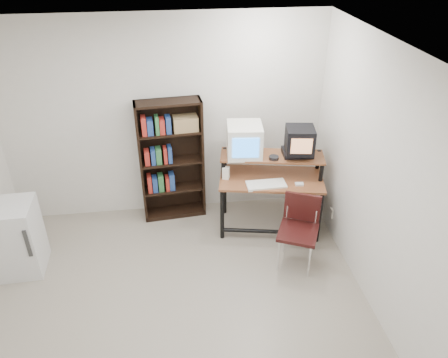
{
  "coord_description": "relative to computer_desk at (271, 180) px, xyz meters",
  "views": [
    {
      "loc": [
        0.06,
        -3.1,
        3.47
      ],
      "look_at": [
        0.62,
        1.1,
        0.93
      ],
      "focal_mm": 35.0,
      "sensor_mm": 36.0,
      "label": 1
    }
  ],
  "objects": [
    {
      "name": "keyboard",
      "position": [
        -0.11,
        -0.18,
        0.04
      ],
      "size": [
        0.47,
        0.22,
        0.03
      ],
      "primitive_type": "cube",
      "rotation": [
        0.0,
        0.0,
        0.02
      ],
      "color": "white",
      "rests_on": "computer_desk"
    },
    {
      "name": "computer_desk",
      "position": [
        0.0,
        0.0,
        0.0
      ],
      "size": [
        1.36,
        0.86,
        0.98
      ],
      "rotation": [
        0.0,
        0.0,
        -0.19
      ],
      "color": "brown",
      "rests_on": "floor"
    },
    {
      "name": "bookshelf",
      "position": [
        -1.21,
        0.45,
        0.14
      ],
      "size": [
        0.83,
        0.34,
        1.62
      ],
      "rotation": [
        0.0,
        0.0,
        0.09
      ],
      "color": "black",
      "rests_on": "floor"
    },
    {
      "name": "school_chair",
      "position": [
        0.17,
        -0.71,
        -0.17
      ],
      "size": [
        0.56,
        0.56,
        0.85
      ],
      "rotation": [
        0.0,
        0.0,
        -0.43
      ],
      "color": "black",
      "rests_on": "floor"
    },
    {
      "name": "ceiling",
      "position": [
        -1.25,
        -1.4,
        1.91
      ],
      "size": [
        4.0,
        4.0,
        0.01
      ],
      "primitive_type": "cube",
      "color": "white",
      "rests_on": "back_wall"
    },
    {
      "name": "pc_tower",
      "position": [
        0.43,
        -0.15,
        -0.48
      ],
      "size": [
        0.23,
        0.46,
        0.42
      ],
      "primitive_type": "cube",
      "rotation": [
        0.0,
        0.0,
        -0.06
      ],
      "color": "black",
      "rests_on": "floor"
    },
    {
      "name": "desk_speaker",
      "position": [
        -0.56,
        0.04,
        0.11
      ],
      "size": [
        0.1,
        0.1,
        0.17
      ],
      "primitive_type": "cube",
      "rotation": [
        0.0,
        0.0,
        -0.34
      ],
      "color": "white",
      "rests_on": "computer_desk"
    },
    {
      "name": "back_wall",
      "position": [
        -1.25,
        0.6,
        0.61
      ],
      "size": [
        4.0,
        0.01,
        2.6
      ],
      "primitive_type": "cube",
      "color": "silver",
      "rests_on": "floor"
    },
    {
      "name": "vcr",
      "position": [
        0.33,
        0.07,
        0.32
      ],
      "size": [
        0.38,
        0.28,
        0.08
      ],
      "primitive_type": "cube",
      "rotation": [
        0.0,
        0.0,
        -0.06
      ],
      "color": "black",
      "rests_on": "computer_desk"
    },
    {
      "name": "mini_fridge",
      "position": [
        -2.97,
        -0.42,
        -0.27
      ],
      "size": [
        0.52,
        0.52,
        0.86
      ],
      "rotation": [
        0.0,
        0.0,
        0.03
      ],
      "color": "silver",
      "rests_on": "floor"
    },
    {
      "name": "crt_tv",
      "position": [
        0.32,
        0.02,
        0.51
      ],
      "size": [
        0.37,
        0.37,
        0.31
      ],
      "rotation": [
        0.0,
        0.0,
        -0.15
      ],
      "color": "black",
      "rests_on": "vcr"
    },
    {
      "name": "floor",
      "position": [
        -1.25,
        -1.4,
        -0.7
      ],
      "size": [
        4.0,
        4.0,
        0.01
      ],
      "primitive_type": "cube",
      "color": "#A09685",
      "rests_on": "ground"
    },
    {
      "name": "mouse",
      "position": [
        0.29,
        -0.23,
        0.05
      ],
      "size": [
        0.11,
        0.07,
        0.03
      ],
      "primitive_type": "cube",
      "rotation": [
        0.0,
        0.0,
        -0.12
      ],
      "color": "white",
      "rests_on": "mousepad"
    },
    {
      "name": "crt_monitor",
      "position": [
        -0.32,
        0.18,
        0.47
      ],
      "size": [
        0.45,
        0.46,
        0.39
      ],
      "rotation": [
        0.0,
        0.0,
        -0.1
      ],
      "color": "white",
      "rests_on": "computer_desk"
    },
    {
      "name": "mousepad",
      "position": [
        0.28,
        -0.21,
        0.03
      ],
      "size": [
        0.27,
        0.25,
        0.01
      ],
      "primitive_type": "cube",
      "rotation": [
        0.0,
        0.0,
        -0.4
      ],
      "color": "black",
      "rests_on": "computer_desk"
    },
    {
      "name": "right_wall",
      "position": [
        0.75,
        -1.4,
        0.61
      ],
      "size": [
        0.01,
        4.0,
        2.6
      ],
      "primitive_type": "cube",
      "color": "silver",
      "rests_on": "floor"
    },
    {
      "name": "cd_spindle",
      "position": [
        0.01,
        -0.0,
        0.3
      ],
      "size": [
        0.14,
        0.14,
        0.05
      ],
      "primitive_type": "cylinder",
      "rotation": [
        0.0,
        0.0,
        -0.15
      ],
      "color": "#26262B",
      "rests_on": "computer_desk"
    },
    {
      "name": "wall_outlet",
      "position": [
        0.74,
        -0.25,
        -0.39
      ],
      "size": [
        0.02,
        0.08,
        0.12
      ],
      "primitive_type": "cube",
      "color": "beige",
      "rests_on": "right_wall"
    }
  ]
}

